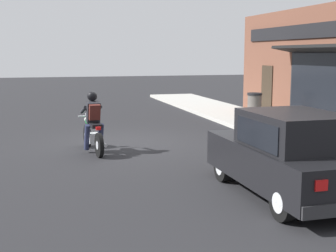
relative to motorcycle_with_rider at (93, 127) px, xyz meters
name	(u,v)px	position (x,y,z in m)	size (l,w,h in m)	color
ground_plane	(128,143)	(1.13, 1.06, -0.68)	(80.00, 80.00, 0.00)	black
sidewalk_curb	(249,120)	(6.41, 4.06, -0.61)	(2.60, 22.00, 0.14)	#ADAAA3
storefront_building	(313,67)	(7.94, 2.26, 1.43)	(1.25, 10.33, 4.20)	brown
motorcycle_with_rider	(93,127)	(0.00, 0.00, 0.00)	(0.62, 2.02, 1.62)	black
car_hatchback	(288,155)	(2.96, -4.83, 0.09)	(1.67, 3.79, 1.57)	black
trash_bin	(254,106)	(6.50, 3.81, -0.04)	(0.56, 0.56, 0.98)	#514C47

